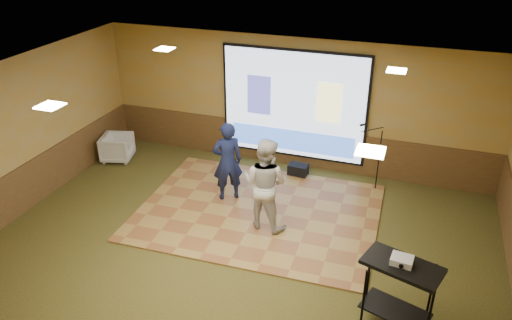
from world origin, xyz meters
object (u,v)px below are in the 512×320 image
(mic_stand, at_px, (375,169))
(duffel_bag, at_px, (298,170))
(av_table, at_px, (400,282))
(dance_floor, at_px, (258,211))
(player_right, at_px, (265,184))
(projector_screen, at_px, (293,106))
(projector, at_px, (402,260))
(player_left, at_px, (227,161))
(banquet_chair, at_px, (117,148))

(mic_stand, xyz_separation_m, duffel_bag, (-1.68, 0.08, -0.36))
(av_table, distance_m, mic_stand, 3.97)
(dance_floor, relative_size, av_table, 4.20)
(dance_floor, height_order, player_right, player_right)
(av_table, height_order, mic_stand, mic_stand)
(av_table, bearing_deg, projector_screen, 122.02)
(projector_screen, distance_m, projector, 5.18)
(player_right, xyz_separation_m, projector, (2.53, -1.76, 0.23))
(player_left, relative_size, banquet_chair, 2.41)
(projector_screen, bearing_deg, banquet_chair, -164.69)
(banquet_chair, height_order, duffel_bag, banquet_chair)
(player_right, relative_size, mic_stand, 1.20)
(player_right, bearing_deg, dance_floor, -46.48)
(projector_screen, bearing_deg, mic_stand, -15.11)
(projector_screen, height_order, banquet_chair, projector_screen)
(dance_floor, distance_m, projector, 3.73)
(dance_floor, xyz_separation_m, mic_stand, (2.03, 1.67, 0.48))
(banquet_chair, bearing_deg, projector, -131.54)
(dance_floor, xyz_separation_m, banquet_chair, (-3.93, 1.11, 0.30))
(banquet_chair, bearing_deg, mic_stand, -100.11)
(banquet_chair, bearing_deg, dance_floor, -121.26)
(player_left, xyz_separation_m, mic_stand, (2.79, 1.38, -0.38))
(player_left, xyz_separation_m, projector, (3.56, -2.47, 0.28))
(banquet_chair, relative_size, duffel_bag, 1.62)
(dance_floor, bearing_deg, projector_screen, 88.21)
(player_left, distance_m, av_table, 4.37)
(av_table, relative_size, mic_stand, 0.74)
(player_left, height_order, player_right, player_right)
(player_right, distance_m, av_table, 3.11)
(banquet_chair, xyz_separation_m, duffel_bag, (4.28, 0.64, -0.18))
(dance_floor, distance_m, banquet_chair, 4.10)
(player_left, height_order, projector, player_left)
(mic_stand, height_order, banquet_chair, mic_stand)
(dance_floor, bearing_deg, duffel_bag, 78.58)
(player_right, xyz_separation_m, mic_stand, (1.76, 2.10, -0.43))
(av_table, xyz_separation_m, mic_stand, (-0.79, 3.87, -0.31))
(projector_screen, xyz_separation_m, player_right, (0.21, -2.63, -0.55))
(dance_floor, bearing_deg, projector, -37.87)
(av_table, bearing_deg, player_right, 145.13)
(player_left, xyz_separation_m, banquet_chair, (-3.17, 0.81, -0.56))
(player_right, relative_size, banquet_chair, 2.57)
(projector_screen, relative_size, dance_floor, 0.71)
(av_table, height_order, duffel_bag, av_table)
(duffel_bag, bearing_deg, player_right, -92.08)
(banquet_chair, bearing_deg, duffel_bag, -97.01)
(projector, distance_m, banquet_chair, 7.54)
(player_right, bearing_deg, banquet_chair, -9.40)
(dance_floor, bearing_deg, av_table, -37.94)
(av_table, bearing_deg, player_left, 145.14)
(banquet_chair, bearing_deg, player_left, -119.91)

